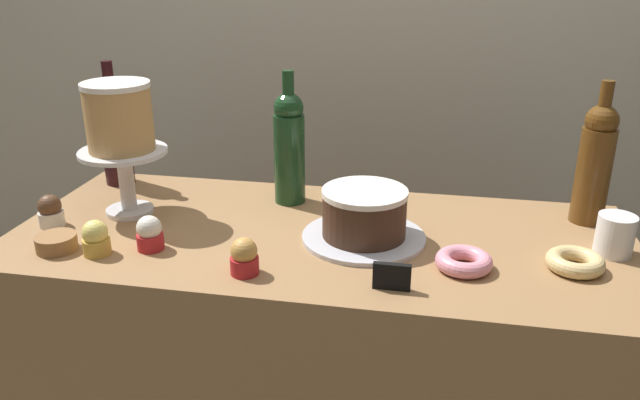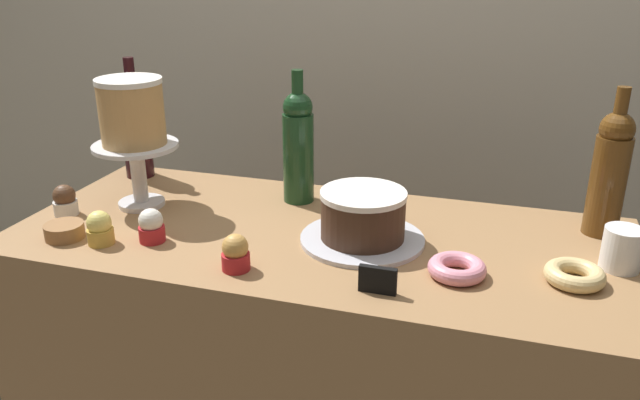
{
  "view_description": "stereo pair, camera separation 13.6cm",
  "coord_description": "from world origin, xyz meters",
  "px_view_note": "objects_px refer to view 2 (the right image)",
  "views": [
    {
      "loc": [
        0.24,
        -1.24,
        1.51
      ],
      "look_at": [
        0.0,
        0.0,
        1.01
      ],
      "focal_mm": 35.26,
      "sensor_mm": 36.0,
      "label": 1
    },
    {
      "loc": [
        0.37,
        -1.21,
        1.51
      ],
      "look_at": [
        0.0,
        0.0,
        1.01
      ],
      "focal_mm": 35.26,
      "sensor_mm": 36.0,
      "label": 2
    }
  ],
  "objects_px": {
    "cupcake_vanilla": "(151,226)",
    "donut_pink": "(457,268)",
    "cookie_stack": "(64,231)",
    "wine_bottle_dark_red": "(135,125)",
    "donut_glazed": "(575,275)",
    "cupcake_caramel": "(235,253)",
    "cupcake_lemon": "(100,229)",
    "price_sign_chalkboard": "(378,280)",
    "cake_stand_pedestal": "(138,165)",
    "wine_bottle_amber": "(610,171)",
    "chocolate_round_cake": "(363,215)",
    "coffee_cup_ceramic": "(622,249)",
    "white_layer_cake": "(132,112)",
    "wine_bottle_green": "(298,145)",
    "cupcake_chocolate": "(65,201)"
  },
  "relations": [
    {
      "from": "cupcake_caramel",
      "to": "cupcake_lemon",
      "type": "relative_size",
      "value": 1.0
    },
    {
      "from": "wine_bottle_dark_red",
      "to": "cupcake_lemon",
      "type": "xyz_separation_m",
      "value": [
        0.16,
        -0.41,
        -0.11
      ]
    },
    {
      "from": "white_layer_cake",
      "to": "price_sign_chalkboard",
      "type": "height_order",
      "value": "white_layer_cake"
    },
    {
      "from": "chocolate_round_cake",
      "to": "wine_bottle_green",
      "type": "bearing_deg",
      "value": 137.88
    },
    {
      "from": "wine_bottle_dark_red",
      "to": "donut_glazed",
      "type": "bearing_deg",
      "value": -14.79
    },
    {
      "from": "coffee_cup_ceramic",
      "to": "white_layer_cake",
      "type": "bearing_deg",
      "value": 179.25
    },
    {
      "from": "wine_bottle_amber",
      "to": "cupcake_vanilla",
      "type": "bearing_deg",
      "value": -160.38
    },
    {
      "from": "cupcake_caramel",
      "to": "price_sign_chalkboard",
      "type": "bearing_deg",
      "value": -1.52
    },
    {
      "from": "chocolate_round_cake",
      "to": "coffee_cup_ceramic",
      "type": "distance_m",
      "value": 0.51
    },
    {
      "from": "wine_bottle_amber",
      "to": "coffee_cup_ceramic",
      "type": "bearing_deg",
      "value": -83.2
    },
    {
      "from": "wine_bottle_green",
      "to": "cookie_stack",
      "type": "relative_size",
      "value": 3.87
    },
    {
      "from": "cupcake_lemon",
      "to": "wine_bottle_green",
      "type": "bearing_deg",
      "value": 48.52
    },
    {
      "from": "white_layer_cake",
      "to": "chocolate_round_cake",
      "type": "height_order",
      "value": "white_layer_cake"
    },
    {
      "from": "cake_stand_pedestal",
      "to": "cookie_stack",
      "type": "bearing_deg",
      "value": -104.55
    },
    {
      "from": "donut_glazed",
      "to": "donut_pink",
      "type": "xyz_separation_m",
      "value": [
        -0.21,
        -0.04,
        0.0
      ]
    },
    {
      "from": "donut_glazed",
      "to": "wine_bottle_green",
      "type": "bearing_deg",
      "value": 158.56
    },
    {
      "from": "cupcake_lemon",
      "to": "donut_glazed",
      "type": "distance_m",
      "value": 0.96
    },
    {
      "from": "cupcake_chocolate",
      "to": "cookie_stack",
      "type": "bearing_deg",
      "value": -53.59
    },
    {
      "from": "cupcake_caramel",
      "to": "coffee_cup_ceramic",
      "type": "bearing_deg",
      "value": 17.42
    },
    {
      "from": "cupcake_caramel",
      "to": "donut_pink",
      "type": "bearing_deg",
      "value": 13.49
    },
    {
      "from": "donut_glazed",
      "to": "donut_pink",
      "type": "bearing_deg",
      "value": -169.79
    },
    {
      "from": "white_layer_cake",
      "to": "donut_glazed",
      "type": "distance_m",
      "value": 1.02
    },
    {
      "from": "white_layer_cake",
      "to": "cupcake_lemon",
      "type": "xyz_separation_m",
      "value": [
        0.04,
        -0.22,
        -0.2
      ]
    },
    {
      "from": "wine_bottle_dark_red",
      "to": "donut_glazed",
      "type": "distance_m",
      "value": 1.16
    },
    {
      "from": "cupcake_chocolate",
      "to": "coffee_cup_ceramic",
      "type": "xyz_separation_m",
      "value": [
        1.22,
        0.09,
        0.01
      ]
    },
    {
      "from": "cake_stand_pedestal",
      "to": "cupcake_caramel",
      "type": "distance_m",
      "value": 0.44
    },
    {
      "from": "white_layer_cake",
      "to": "cupcake_lemon",
      "type": "height_order",
      "value": "white_layer_cake"
    },
    {
      "from": "wine_bottle_amber",
      "to": "cookie_stack",
      "type": "distance_m",
      "value": 1.18
    },
    {
      "from": "cake_stand_pedestal",
      "to": "wine_bottle_amber",
      "type": "distance_m",
      "value": 1.07
    },
    {
      "from": "wine_bottle_dark_red",
      "to": "wine_bottle_amber",
      "type": "bearing_deg",
      "value": -1.81
    },
    {
      "from": "wine_bottle_dark_red",
      "to": "cupcake_lemon",
      "type": "distance_m",
      "value": 0.45
    },
    {
      "from": "wine_bottle_amber",
      "to": "cupcake_chocolate",
      "type": "xyz_separation_m",
      "value": [
        -1.2,
        -0.26,
        -0.11
      ]
    },
    {
      "from": "cookie_stack",
      "to": "price_sign_chalkboard",
      "type": "bearing_deg",
      "value": -2.58
    },
    {
      "from": "wine_bottle_green",
      "to": "cupcake_vanilla",
      "type": "relative_size",
      "value": 4.38
    },
    {
      "from": "cupcake_lemon",
      "to": "cookie_stack",
      "type": "relative_size",
      "value": 0.88
    },
    {
      "from": "wine_bottle_amber",
      "to": "cupcake_caramel",
      "type": "relative_size",
      "value": 4.38
    },
    {
      "from": "cupcake_caramel",
      "to": "cookie_stack",
      "type": "xyz_separation_m",
      "value": [
        -0.42,
        0.02,
        -0.02
      ]
    },
    {
      "from": "donut_glazed",
      "to": "donut_pink",
      "type": "relative_size",
      "value": 1.0
    },
    {
      "from": "cupcake_vanilla",
      "to": "donut_pink",
      "type": "height_order",
      "value": "cupcake_vanilla"
    },
    {
      "from": "donut_glazed",
      "to": "price_sign_chalkboard",
      "type": "bearing_deg",
      "value": -157.13
    },
    {
      "from": "white_layer_cake",
      "to": "chocolate_round_cake",
      "type": "bearing_deg",
      "value": -4.22
    },
    {
      "from": "cupcake_chocolate",
      "to": "wine_bottle_green",
      "type": "bearing_deg",
      "value": 26.81
    },
    {
      "from": "wine_bottle_green",
      "to": "donut_glazed",
      "type": "relative_size",
      "value": 2.91
    },
    {
      "from": "donut_pink",
      "to": "cupcake_vanilla",
      "type": "bearing_deg",
      "value": -176.97
    },
    {
      "from": "wine_bottle_amber",
      "to": "cupcake_lemon",
      "type": "height_order",
      "value": "wine_bottle_amber"
    },
    {
      "from": "coffee_cup_ceramic",
      "to": "cupcake_lemon",
      "type": "bearing_deg",
      "value": -169.02
    },
    {
      "from": "donut_pink",
      "to": "cookie_stack",
      "type": "height_order",
      "value": "same"
    },
    {
      "from": "donut_pink",
      "to": "wine_bottle_amber",
      "type": "bearing_deg",
      "value": 46.32
    },
    {
      "from": "cupcake_chocolate",
      "to": "donut_pink",
      "type": "height_order",
      "value": "cupcake_chocolate"
    },
    {
      "from": "cookie_stack",
      "to": "donut_pink",
      "type": "bearing_deg",
      "value": 5.2
    }
  ]
}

